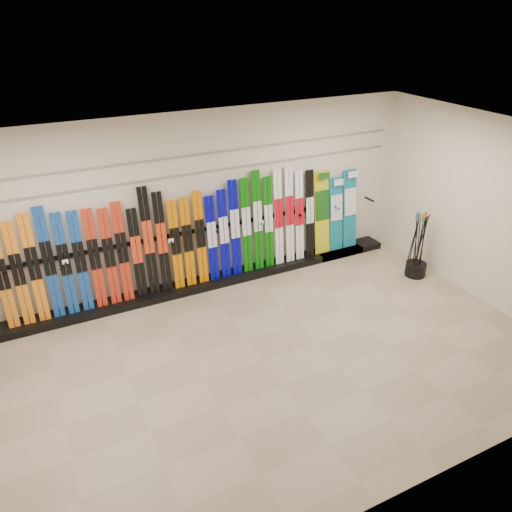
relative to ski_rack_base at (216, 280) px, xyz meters
name	(u,v)px	position (x,y,z in m)	size (l,w,h in m)	color
floor	(263,361)	(-0.22, -2.28, -0.06)	(8.00, 8.00, 0.00)	gray
back_wall	(195,202)	(-0.22, 0.22, 1.44)	(8.00, 8.00, 0.00)	beige
right_wall	(489,213)	(3.78, -2.28, 1.44)	(5.00, 5.00, 0.00)	beige
ceiling	(265,149)	(-0.22, -2.28, 2.94)	(8.00, 8.00, 0.00)	silver
ski_rack_base	(216,280)	(0.00, 0.00, 0.00)	(8.00, 0.40, 0.12)	black
skis	(177,241)	(-0.65, 0.04, 0.89)	(5.37, 0.21, 1.82)	orange
snowboards	(335,212)	(2.53, 0.08, 0.82)	(0.95, 0.24, 1.59)	gold
pole_bin	(415,269)	(3.38, -1.35, 0.07)	(0.37, 0.37, 0.25)	black
ski_poles	(418,245)	(3.37, -1.33, 0.55)	(0.26, 0.30, 1.18)	black
slatwall_rail_0	(194,174)	(-0.22, 0.20, 1.94)	(7.60, 0.02, 0.03)	gray
slatwall_rail_1	(193,155)	(-0.22, 0.20, 2.24)	(7.60, 0.02, 0.03)	gray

